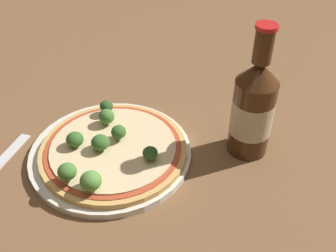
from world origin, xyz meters
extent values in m
plane|color=brown|center=(0.00, 0.00, 0.00)|extent=(3.00, 3.00, 0.00)
cylinder|color=silver|center=(0.01, -0.03, 0.01)|extent=(0.27, 0.27, 0.01)
cylinder|color=tan|center=(0.02, -0.03, 0.02)|extent=(0.25, 0.25, 0.01)
cylinder|color=#B74728|center=(0.02, -0.03, 0.02)|extent=(0.23, 0.23, 0.00)
cylinder|color=beige|center=(0.02, -0.03, 0.02)|extent=(0.21, 0.21, 0.00)
cylinder|color=#89A866|center=(0.08, -0.07, 0.03)|extent=(0.01, 0.01, 0.01)
ellipsoid|color=#2D5123|center=(0.08, -0.07, 0.04)|extent=(0.02, 0.02, 0.02)
cylinder|color=#89A866|center=(-0.05, -0.10, 0.03)|extent=(0.01, 0.01, 0.01)
ellipsoid|color=#477A33|center=(-0.05, -0.10, 0.04)|extent=(0.03, 0.03, 0.02)
cylinder|color=#89A866|center=(-0.04, -0.02, 0.03)|extent=(0.01, 0.01, 0.01)
ellipsoid|color=#386628|center=(-0.04, -0.02, 0.04)|extent=(0.03, 0.03, 0.02)
cylinder|color=#89A866|center=(0.01, 0.06, 0.03)|extent=(0.01, 0.01, 0.01)
ellipsoid|color=#2D5123|center=(0.01, 0.06, 0.04)|extent=(0.02, 0.02, 0.02)
cylinder|color=#89A866|center=(-0.01, -0.12, 0.03)|extent=(0.01, 0.01, 0.01)
ellipsoid|color=#568E3D|center=(-0.01, -0.12, 0.04)|extent=(0.03, 0.03, 0.03)
cylinder|color=#89A866|center=(0.00, -0.04, 0.03)|extent=(0.01, 0.01, 0.01)
ellipsoid|color=#386628|center=(0.00, -0.04, 0.04)|extent=(0.03, 0.03, 0.02)
cylinder|color=#89A866|center=(0.03, -0.01, 0.03)|extent=(0.01, 0.01, 0.01)
ellipsoid|color=#386628|center=(0.03, -0.01, 0.04)|extent=(0.03, 0.03, 0.02)
cylinder|color=#89A866|center=(0.01, 0.03, 0.03)|extent=(0.01, 0.01, 0.01)
ellipsoid|color=#477A33|center=(0.01, 0.03, 0.04)|extent=(0.03, 0.03, 0.03)
cylinder|color=#472814|center=(0.25, -0.03, 0.07)|extent=(0.07, 0.07, 0.14)
cylinder|color=#C6B793|center=(0.25, -0.03, 0.07)|extent=(0.07, 0.07, 0.06)
cone|color=#472814|center=(0.25, -0.03, 0.15)|extent=(0.07, 0.07, 0.03)
cylinder|color=#472814|center=(0.25, -0.03, 0.20)|extent=(0.03, 0.03, 0.05)
cylinder|color=red|center=(0.25, -0.03, 0.23)|extent=(0.03, 0.03, 0.01)
camera|label=1|loc=(0.07, -0.52, 0.46)|focal=42.00mm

